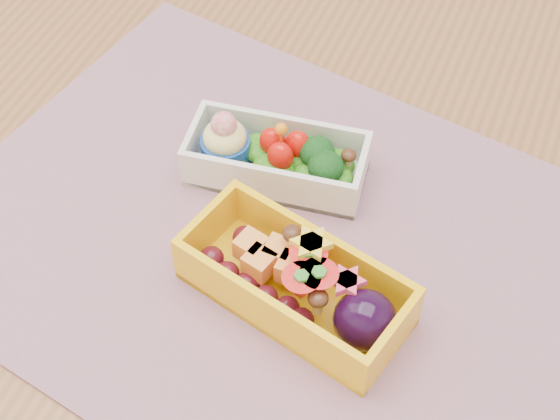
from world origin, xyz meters
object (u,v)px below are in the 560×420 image
at_px(table, 312,282).
at_px(bento_white, 276,158).
at_px(bento_yellow, 299,284).
at_px(placemat, 270,240).

relative_size(table, bento_white, 7.21).
bearing_deg(bento_yellow, bento_white, 134.41).
distance_m(bento_white, bento_yellow, 0.14).
height_order(table, bento_yellow, bento_yellow).
distance_m(table, bento_white, 0.14).
bearing_deg(table, bento_white, 148.43).
xyz_separation_m(table, placemat, (-0.03, -0.04, 0.10)).
relative_size(bento_white, bento_yellow, 0.84).
height_order(table, placemat, placemat).
height_order(bento_white, bento_yellow, bento_white).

